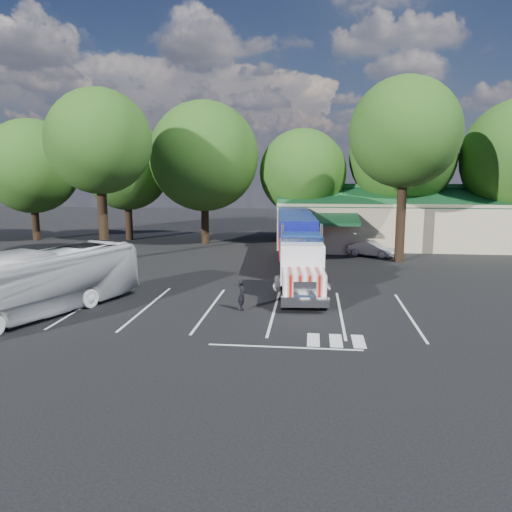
# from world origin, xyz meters

# --- Properties ---
(ground) EXTENTS (120.00, 120.00, 0.00)m
(ground) POSITION_xyz_m (0.00, 0.00, 0.00)
(ground) COLOR black
(ground) RESTS_ON ground
(event_hall) EXTENTS (24.20, 14.12, 5.55)m
(event_hall) POSITION_xyz_m (13.74, 17.81, 2.21)
(event_hall) COLOR tan
(event_hall) RESTS_ON ground
(tree_row_a) EXTENTS (9.00, 9.00, 11.68)m
(tree_row_a) POSITION_xyz_m (-22.00, 16.50, 7.16)
(tree_row_a) COLOR black
(tree_row_a) RESTS_ON ground
(tree_row_b) EXTENTS (8.40, 8.40, 11.35)m
(tree_row_b) POSITION_xyz_m (-13.00, 17.80, 7.13)
(tree_row_b) COLOR black
(tree_row_b) RESTS_ON ground
(tree_row_c) EXTENTS (10.00, 10.00, 13.05)m
(tree_row_c) POSITION_xyz_m (-5.00, 16.20, 8.04)
(tree_row_c) COLOR black
(tree_row_c) RESTS_ON ground
(tree_row_d) EXTENTS (8.00, 8.00, 10.60)m
(tree_row_d) POSITION_xyz_m (4.00, 17.50, 6.58)
(tree_row_d) COLOR black
(tree_row_d) RESTS_ON ground
(tree_row_e) EXTENTS (9.60, 9.60, 12.90)m
(tree_row_e) POSITION_xyz_m (13.00, 18.00, 8.09)
(tree_row_e) COLOR black
(tree_row_e) RESTS_ON ground
(tree_near_left) EXTENTS (7.60, 7.60, 12.65)m
(tree_near_left) POSITION_xyz_m (-10.50, 6.00, 8.81)
(tree_near_left) COLOR black
(tree_near_left) RESTS_ON ground
(tree_near_right) EXTENTS (8.00, 8.00, 13.50)m
(tree_near_right) POSITION_xyz_m (11.50, 8.50, 9.46)
(tree_near_right) COLOR black
(tree_near_right) RESTS_ON ground
(semi_truck) EXTENTS (3.87, 18.90, 3.93)m
(semi_truck) POSITION_xyz_m (3.94, 3.82, 2.22)
(semi_truck) COLOR black
(semi_truck) RESTS_ON ground
(woman) EXTENTS (0.51, 0.64, 1.53)m
(woman) POSITION_xyz_m (1.60, -6.00, 0.77)
(woman) COLOR black
(woman) RESTS_ON ground
(bicycle) EXTENTS (0.90, 1.71, 0.86)m
(bicycle) POSITION_xyz_m (5.50, 1.85, 0.43)
(bicycle) COLOR black
(bicycle) RESTS_ON ground
(tour_bus) EXTENTS (6.74, 11.31, 3.11)m
(tour_bus) POSITION_xyz_m (-7.87, -8.00, 1.56)
(tour_bus) COLOR silver
(tour_bus) RESTS_ON ground
(silver_sedan) EXTENTS (3.93, 2.89, 1.23)m
(silver_sedan) POSITION_xyz_m (9.71, 10.50, 0.62)
(silver_sedan) COLOR #B3B5BC
(silver_sedan) RESTS_ON ground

